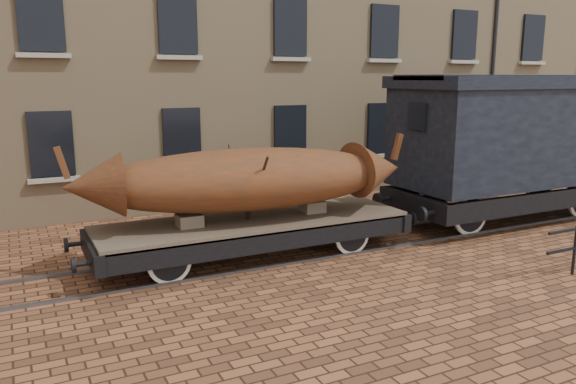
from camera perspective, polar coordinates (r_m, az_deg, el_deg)
name	(u,v)px	position (r m, az deg, el deg)	size (l,w,h in m)	color
ground	(346,244)	(13.50, 5.89, -5.30)	(90.00, 90.00, 0.00)	#4F301D
rail_track	(346,243)	(13.49, 5.89, -5.18)	(30.00, 1.52, 0.06)	#59595E
flatcar_wagon	(254,227)	(12.24, -3.47, -3.54)	(7.63, 2.07, 1.15)	brown
iron_boat	(247,179)	(11.96, -4.15, 1.35)	(7.49, 2.74, 1.76)	brown
goods_van	(514,131)	(16.46, 21.98, 5.80)	(7.67, 2.80, 3.97)	black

